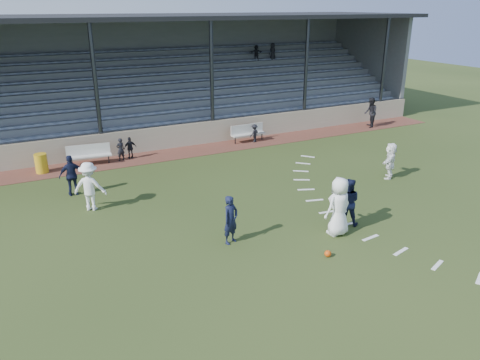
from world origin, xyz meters
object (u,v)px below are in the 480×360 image
player_white_lead (339,207)px  trash_bin (41,163)px  football (328,254)px  player_navy_lead (231,220)px  bench_right (248,131)px  bench_left (89,153)px  official (371,113)px

player_white_lead → trash_bin: bearing=-59.7°
football → player_navy_lead: player_navy_lead is taller
bench_right → player_white_lead: size_ratio=1.02×
bench_left → bench_right: same height
bench_left → player_navy_lead: (2.56, -10.02, 0.21)m
trash_bin → football: 13.80m
football → player_navy_lead: bearing=135.7°
football → player_white_lead: size_ratio=0.10×
football → bench_right: bearing=72.9°
player_white_lead → bench_left: bearing=-68.1°
football → player_white_lead: player_white_lead is taller
trash_bin → player_navy_lead: player_navy_lead is taller
bench_left → player_white_lead: 12.58m
trash_bin → football: (6.88, -11.95, -0.35)m
bench_left → official: official is taller
bench_right → trash_bin: size_ratio=2.31×
football → player_navy_lead: size_ratio=0.13×
bench_left → player_navy_lead: bearing=-68.4°
player_navy_lead → official: 17.14m
player_navy_lead → football: bearing=-67.1°
trash_bin → official: size_ratio=0.48×
football → player_white_lead: (1.18, 1.08, 0.89)m
football → player_navy_lead: (-2.20, 2.15, 0.69)m
player_white_lead → official: size_ratio=1.09×
player_white_lead → player_navy_lead: bearing=-23.8°
player_navy_lead → official: size_ratio=0.88×
bench_right → player_navy_lead: (-5.98, -10.13, 0.21)m
bench_left → official: 16.79m
bench_left → football: bearing=-61.3°
bench_right → trash_bin: bearing=179.8°
bench_left → official: (16.78, -0.45, 0.34)m
bench_left → bench_right: 8.54m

